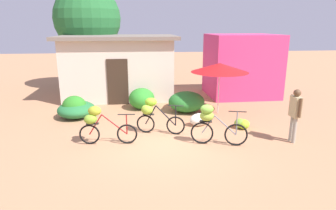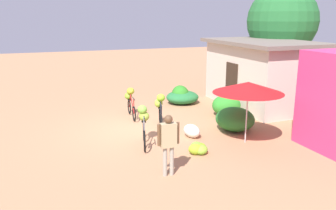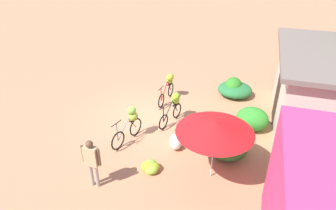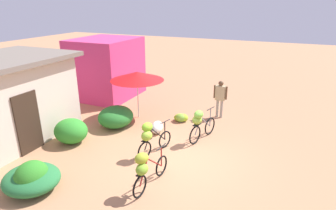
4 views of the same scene
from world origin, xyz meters
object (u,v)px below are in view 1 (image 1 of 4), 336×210
at_px(tree_behind_building, 87,19).
at_px(person_vendor, 295,110).
at_px(building_low, 119,66).
at_px(banana_pile_on_ground, 242,124).
at_px(bicycle_center_loaded, 212,121).
at_px(produce_sack, 199,120).
at_px(shop_pink, 241,65).
at_px(bicycle_near_pile, 153,113).
at_px(bicycle_leftmost, 99,122).
at_px(market_umbrella, 220,68).

bearing_deg(tree_behind_building, person_vendor, -51.26).
bearing_deg(person_vendor, tree_behind_building, 128.74).
relative_size(building_low, person_vendor, 3.38).
relative_size(banana_pile_on_ground, person_vendor, 0.43).
distance_m(bicycle_center_loaded, produce_sack, 1.75).
height_order(building_low, shop_pink, shop_pink).
relative_size(shop_pink, produce_sack, 4.57).
height_order(bicycle_near_pile, bicycle_center_loaded, bicycle_center_loaded).
height_order(shop_pink, person_vendor, shop_pink).
bearing_deg(bicycle_leftmost, bicycle_center_loaded, -7.23).
bearing_deg(building_low, shop_pink, -3.62).
bearing_deg(banana_pile_on_ground, bicycle_near_pile, -177.50).
xyz_separation_m(building_low, market_umbrella, (3.98, -3.31, 0.33)).
bearing_deg(shop_pink, market_umbrella, -123.96).
distance_m(banana_pile_on_ground, produce_sack, 1.45).
bearing_deg(building_low, bicycle_leftmost, -93.39).
distance_m(shop_pink, banana_pile_on_ground, 5.21).
distance_m(produce_sack, person_vendor, 3.11).
bearing_deg(bicycle_near_pile, tree_behind_building, 111.17).
bearing_deg(shop_pink, bicycle_near_pile, -133.74).
bearing_deg(produce_sack, shop_pink, 54.92).
distance_m(building_low, shop_pink, 5.97).
bearing_deg(banana_pile_on_ground, person_vendor, -51.77).
distance_m(bicycle_near_pile, person_vendor, 4.27).
xyz_separation_m(market_umbrella, produce_sack, (-1.07, -1.41, -1.60)).
bearing_deg(banana_pile_on_ground, tree_behind_building, 128.83).
xyz_separation_m(bicycle_leftmost, bicycle_center_loaded, (3.25, -0.41, 0.03)).
bearing_deg(tree_behind_building, bicycle_leftmost, -81.18).
relative_size(building_low, bicycle_near_pile, 3.56).
distance_m(banana_pile_on_ground, person_vendor, 1.90).
distance_m(tree_behind_building, banana_pile_on_ground, 10.09).
bearing_deg(bicycle_near_pile, bicycle_center_loaded, -34.70).
bearing_deg(bicycle_center_loaded, bicycle_leftmost, 172.77).
bearing_deg(market_umbrella, shop_pink, 56.04).
height_order(building_low, tree_behind_building, tree_behind_building).
distance_m(building_low, produce_sack, 5.68).
xyz_separation_m(tree_behind_building, bicycle_near_pile, (2.90, -7.49, -3.01)).
distance_m(tree_behind_building, person_vendor, 11.49).
bearing_deg(bicycle_leftmost, bicycle_near_pile, 23.47).
bearing_deg(building_low, banana_pile_on_ground, -50.10).
relative_size(banana_pile_on_ground, produce_sack, 0.99).
xyz_separation_m(tree_behind_building, banana_pile_on_ground, (5.92, -7.36, -3.55)).
bearing_deg(market_umbrella, bicycle_near_pile, -144.07).
xyz_separation_m(market_umbrella, bicycle_near_pile, (-2.71, -1.96, -1.12)).
relative_size(bicycle_near_pile, bicycle_center_loaded, 0.96).
xyz_separation_m(tree_behind_building, market_umbrella, (5.61, -5.53, -1.89)).
bearing_deg(bicycle_leftmost, tree_behind_building, 98.82).
height_order(shop_pink, produce_sack, shop_pink).
height_order(bicycle_near_pile, person_vendor, person_vendor).
xyz_separation_m(shop_pink, bicycle_leftmost, (-6.31, -5.60, -0.80)).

